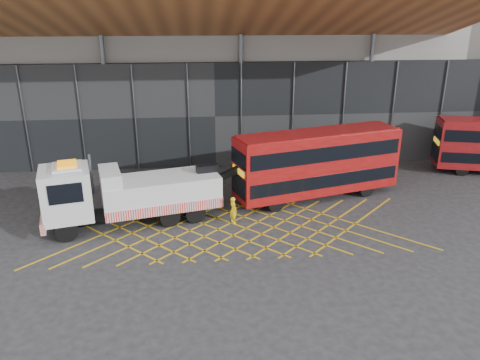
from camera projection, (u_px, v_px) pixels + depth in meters
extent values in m
plane|color=#272729|center=(190.00, 231.00, 26.38)|extent=(120.00, 120.00, 0.00)
cube|color=gold|center=(103.00, 234.00, 25.96)|extent=(7.16, 7.16, 0.01)
cube|color=gold|center=(103.00, 234.00, 25.96)|extent=(7.16, 7.16, 0.01)
cube|color=gold|center=(132.00, 233.00, 26.10)|extent=(7.16, 7.16, 0.01)
cube|color=gold|center=(132.00, 233.00, 26.10)|extent=(7.16, 7.16, 0.01)
cube|color=gold|center=(161.00, 232.00, 26.24)|extent=(7.16, 7.16, 0.01)
cube|color=gold|center=(161.00, 232.00, 26.24)|extent=(7.16, 7.16, 0.01)
cube|color=gold|center=(190.00, 231.00, 26.38)|extent=(7.16, 7.16, 0.01)
cube|color=gold|center=(190.00, 231.00, 26.38)|extent=(7.16, 7.16, 0.01)
cube|color=gold|center=(218.00, 229.00, 26.52)|extent=(7.16, 7.16, 0.01)
cube|color=gold|center=(218.00, 229.00, 26.52)|extent=(7.16, 7.16, 0.01)
cube|color=gold|center=(246.00, 228.00, 26.66)|extent=(7.16, 7.16, 0.01)
cube|color=gold|center=(246.00, 228.00, 26.66)|extent=(7.16, 7.16, 0.01)
cube|color=gold|center=(274.00, 227.00, 26.80)|extent=(7.16, 7.16, 0.01)
cube|color=gold|center=(274.00, 227.00, 26.80)|extent=(7.16, 7.16, 0.01)
cube|color=gold|center=(301.00, 226.00, 26.94)|extent=(7.16, 7.16, 0.01)
cube|color=gold|center=(301.00, 226.00, 26.94)|extent=(7.16, 7.16, 0.01)
cube|color=gold|center=(328.00, 225.00, 27.08)|extent=(7.16, 7.16, 0.01)
cube|color=gold|center=(328.00, 225.00, 27.08)|extent=(7.16, 7.16, 0.01)
cube|color=gold|center=(355.00, 224.00, 27.22)|extent=(7.16, 7.16, 0.01)
cube|color=gold|center=(355.00, 224.00, 27.22)|extent=(7.16, 7.16, 0.01)
cube|color=gray|center=(210.00, 42.00, 41.17)|extent=(55.00, 14.00, 18.00)
cube|color=black|center=(215.00, 115.00, 36.09)|extent=(55.00, 0.80, 8.00)
cube|color=#9A582C|center=(184.00, 13.00, 29.86)|extent=(40.00, 11.93, 4.07)
cylinder|color=#595B60|center=(108.00, 105.00, 34.86)|extent=(0.36, 0.36, 10.00)
cylinder|color=#595B60|center=(241.00, 103.00, 35.73)|extent=(0.36, 0.36, 10.00)
cylinder|color=#595B60|center=(368.00, 100.00, 36.60)|extent=(0.36, 0.36, 10.00)
cube|color=black|center=(137.00, 210.00, 27.18)|extent=(10.19, 3.52, 0.38)
cube|color=white|center=(67.00, 193.00, 25.50)|extent=(3.16, 3.24, 2.80)
cube|color=black|center=(39.00, 188.00, 24.92)|extent=(0.63, 2.31, 1.18)
cube|color=red|center=(44.00, 220.00, 25.57)|extent=(0.94, 2.78, 0.59)
cube|color=orange|center=(67.00, 164.00, 24.99)|extent=(1.25, 1.49, 0.13)
cube|color=white|center=(161.00, 191.00, 27.29)|extent=(7.13, 4.23, 1.72)
cube|color=red|center=(166.00, 210.00, 26.30)|extent=(6.49, 1.68, 0.59)
cube|color=white|center=(110.00, 176.00, 25.99)|extent=(1.67, 2.77, 0.75)
cube|color=black|center=(207.00, 169.00, 27.81)|extent=(1.38, 0.84, 0.54)
cube|color=black|center=(224.00, 176.00, 28.33)|extent=(2.38, 0.94, 1.16)
cylinder|color=black|center=(66.00, 231.00, 25.03)|extent=(1.24, 0.65, 1.18)
cylinder|color=black|center=(66.00, 214.00, 27.03)|extent=(1.24, 0.65, 1.18)
cylinder|color=black|center=(195.00, 213.00, 27.24)|extent=(1.24, 0.65, 1.18)
cylinder|color=black|center=(187.00, 199.00, 29.24)|extent=(1.24, 0.65, 1.18)
cylinder|color=#595B60|center=(91.00, 174.00, 26.68)|extent=(0.15, 0.15, 2.37)
cube|color=maroon|center=(317.00, 162.00, 30.23)|extent=(11.23, 5.52, 3.87)
cube|color=black|center=(317.00, 175.00, 30.54)|extent=(10.83, 5.46, 0.85)
cube|color=black|center=(318.00, 149.00, 29.92)|extent=(10.83, 5.46, 0.95)
cube|color=black|center=(239.00, 186.00, 28.62)|extent=(0.69, 2.16, 1.30)
cube|color=black|center=(238.00, 158.00, 28.01)|extent=(0.69, 2.16, 0.95)
cube|color=yellow|center=(238.00, 171.00, 28.29)|extent=(0.56, 1.72, 0.35)
cube|color=maroon|center=(319.00, 132.00, 29.55)|extent=(10.96, 5.27, 0.12)
cylinder|color=black|center=(276.00, 204.00, 28.71)|extent=(1.08, 0.58, 1.04)
cylinder|color=black|center=(261.00, 191.00, 30.67)|extent=(1.08, 0.58, 1.04)
cylinder|color=black|center=(366.00, 189.00, 31.03)|extent=(1.08, 0.58, 1.04)
cylinder|color=black|center=(347.00, 178.00, 32.98)|extent=(1.08, 0.58, 1.04)
cube|color=black|center=(435.00, 152.00, 35.74)|extent=(0.57, 2.00, 1.19)
cube|color=black|center=(438.00, 132.00, 35.18)|extent=(0.57, 2.00, 0.87)
cube|color=yellow|center=(436.00, 141.00, 35.44)|extent=(0.46, 1.59, 0.32)
cylinder|color=black|center=(462.00, 170.00, 34.87)|extent=(0.99, 0.50, 0.95)
cylinder|color=black|center=(455.00, 161.00, 36.74)|extent=(0.99, 0.50, 0.95)
imported|color=yellow|center=(233.00, 210.00, 27.12)|extent=(0.59, 0.69, 1.60)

